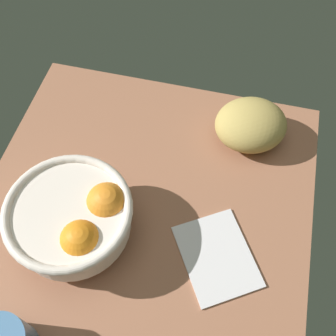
# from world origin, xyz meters

# --- Properties ---
(ground_plane) EXTENTS (0.74, 0.62, 0.03)m
(ground_plane) POSITION_xyz_m (0.00, 0.00, -0.01)
(ground_plane) COLOR #965F44
(fruit_bowl) EXTENTS (0.22, 0.22, 0.11)m
(fruit_bowl) POSITION_xyz_m (0.02, -0.10, 0.06)
(fruit_bowl) COLOR silver
(fruit_bowl) RESTS_ON ground
(bread_loaf) EXTENTS (0.17, 0.18, 0.09)m
(bread_loaf) POSITION_xyz_m (-0.26, 0.17, 0.04)
(bread_loaf) COLOR tan
(bread_loaf) RESTS_ON ground
(napkin_folded) EXTENTS (0.19, 0.18, 0.01)m
(napkin_folded) POSITION_xyz_m (0.01, 0.15, 0.00)
(napkin_folded) COLOR silver
(napkin_folded) RESTS_ON ground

